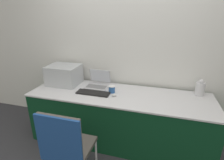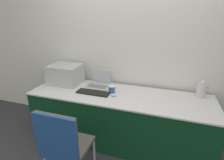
{
  "view_description": "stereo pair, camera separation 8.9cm",
  "coord_description": "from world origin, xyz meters",
  "px_view_note": "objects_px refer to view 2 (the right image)",
  "views": [
    {
      "loc": [
        0.49,
        -1.73,
        1.74
      ],
      "look_at": [
        -0.11,
        0.4,
        0.91
      ],
      "focal_mm": 28.0,
      "sensor_mm": 36.0,
      "label": 1
    },
    {
      "loc": [
        0.58,
        -1.7,
        1.74
      ],
      "look_at": [
        -0.11,
        0.4,
        0.91
      ],
      "focal_mm": 28.0,
      "sensor_mm": 36.0,
      "label": 2
    }
  ],
  "objects_px": {
    "coffee_cup": "(112,89)",
    "metal_pitcher": "(201,90)",
    "chair": "(62,142)",
    "mouse": "(114,95)",
    "external_keyboard": "(93,93)",
    "laptop_left": "(99,83)",
    "printer": "(65,74)"
  },
  "relations": [
    {
      "from": "coffee_cup",
      "to": "metal_pitcher",
      "type": "relative_size",
      "value": 0.43
    },
    {
      "from": "coffee_cup",
      "to": "chair",
      "type": "height_order",
      "value": "chair"
    },
    {
      "from": "mouse",
      "to": "coffee_cup",
      "type": "bearing_deg",
      "value": 119.17
    },
    {
      "from": "external_keyboard",
      "to": "coffee_cup",
      "type": "xyz_separation_m",
      "value": [
        0.23,
        0.11,
        0.04
      ]
    },
    {
      "from": "laptop_left",
      "to": "metal_pitcher",
      "type": "height_order",
      "value": "laptop_left"
    },
    {
      "from": "printer",
      "to": "coffee_cup",
      "type": "height_order",
      "value": "printer"
    },
    {
      "from": "external_keyboard",
      "to": "mouse",
      "type": "bearing_deg",
      "value": -0.75
    },
    {
      "from": "mouse",
      "to": "metal_pitcher",
      "type": "height_order",
      "value": "metal_pitcher"
    },
    {
      "from": "coffee_cup",
      "to": "mouse",
      "type": "xyz_separation_m",
      "value": [
        0.06,
        -0.11,
        -0.03
      ]
    },
    {
      "from": "external_keyboard",
      "to": "metal_pitcher",
      "type": "bearing_deg",
      "value": 14.15
    },
    {
      "from": "mouse",
      "to": "chair",
      "type": "bearing_deg",
      "value": -109.53
    },
    {
      "from": "mouse",
      "to": "chair",
      "type": "relative_size",
      "value": 0.08
    },
    {
      "from": "coffee_cup",
      "to": "metal_pitcher",
      "type": "height_order",
      "value": "metal_pitcher"
    },
    {
      "from": "printer",
      "to": "laptop_left",
      "type": "bearing_deg",
      "value": 5.7
    },
    {
      "from": "external_keyboard",
      "to": "metal_pitcher",
      "type": "distance_m",
      "value": 1.43
    },
    {
      "from": "mouse",
      "to": "printer",
      "type": "bearing_deg",
      "value": 165.47
    },
    {
      "from": "mouse",
      "to": "metal_pitcher",
      "type": "distance_m",
      "value": 1.14
    },
    {
      "from": "metal_pitcher",
      "to": "external_keyboard",
      "type": "bearing_deg",
      "value": -165.85
    },
    {
      "from": "printer",
      "to": "metal_pitcher",
      "type": "bearing_deg",
      "value": 3.86
    },
    {
      "from": "laptop_left",
      "to": "mouse",
      "type": "distance_m",
      "value": 0.43
    },
    {
      "from": "coffee_cup",
      "to": "metal_pitcher",
      "type": "distance_m",
      "value": 1.17
    },
    {
      "from": "coffee_cup",
      "to": "metal_pitcher",
      "type": "bearing_deg",
      "value": 11.78
    },
    {
      "from": "coffee_cup",
      "to": "chair",
      "type": "relative_size",
      "value": 0.11
    },
    {
      "from": "laptop_left",
      "to": "coffee_cup",
      "type": "relative_size",
      "value": 3.39
    },
    {
      "from": "metal_pitcher",
      "to": "chair",
      "type": "xyz_separation_m",
      "value": [
        -1.37,
        -1.15,
        -0.28
      ]
    },
    {
      "from": "mouse",
      "to": "chair",
      "type": "height_order",
      "value": "chair"
    },
    {
      "from": "printer",
      "to": "external_keyboard",
      "type": "bearing_deg",
      "value": -21.33
    },
    {
      "from": "printer",
      "to": "chair",
      "type": "xyz_separation_m",
      "value": [
        0.57,
        -1.02,
        -0.34
      ]
    },
    {
      "from": "metal_pitcher",
      "to": "coffee_cup",
      "type": "bearing_deg",
      "value": -168.22
    },
    {
      "from": "external_keyboard",
      "to": "chair",
      "type": "relative_size",
      "value": 0.5
    },
    {
      "from": "printer",
      "to": "laptop_left",
      "type": "xyz_separation_m",
      "value": [
        0.53,
        0.05,
        -0.1
      ]
    },
    {
      "from": "printer",
      "to": "laptop_left",
      "type": "distance_m",
      "value": 0.54
    }
  ]
}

